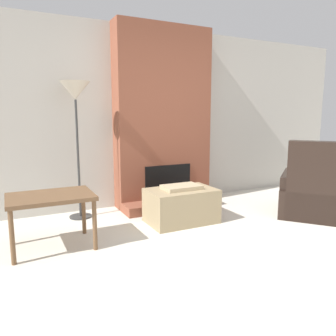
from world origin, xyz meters
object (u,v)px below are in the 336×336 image
(floor_lamp_left, at_px, (75,99))
(side_table, at_px, (51,201))
(ottoman, at_px, (181,205))
(armchair, at_px, (315,195))

(floor_lamp_left, bearing_deg, side_table, -117.41)
(side_table, height_order, floor_lamp_left, floor_lamp_left)
(ottoman, distance_m, floor_lamp_left, 1.88)
(side_table, bearing_deg, floor_lamp_left, 62.59)
(armchair, distance_m, side_table, 3.33)
(floor_lamp_left, bearing_deg, ottoman, -34.94)
(floor_lamp_left, bearing_deg, armchair, -24.99)
(side_table, relative_size, floor_lamp_left, 0.47)
(ottoman, distance_m, side_table, 1.59)
(ottoman, bearing_deg, floor_lamp_left, 145.06)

